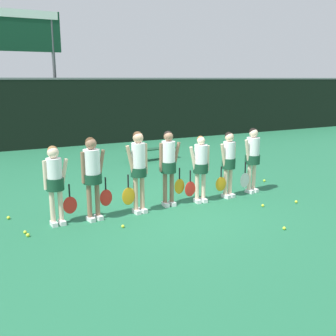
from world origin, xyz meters
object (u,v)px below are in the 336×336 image
object	(u,v)px
tennis_ball_2	(132,190)
tennis_ball_6	(25,232)
bench_courtside	(151,150)
player_6	(252,155)
player_2	(138,165)
scoreboard	(15,41)
tennis_ball_1	(263,205)
tennis_ball_0	(123,226)
player_3	(169,162)
player_0	(55,179)
tennis_ball_8	(28,235)
tennis_ball_9	(264,181)
player_5	(228,159)
tennis_ball_4	(8,218)
tennis_ball_7	(296,202)
player_1	(92,171)
tennis_ball_5	(284,228)
player_4	(200,164)

from	to	relation	value
tennis_ball_2	tennis_ball_6	bearing A→B (deg)	-148.71
bench_courtside	player_6	distance (m)	5.02
player_2	scoreboard	bearing A→B (deg)	90.11
tennis_ball_1	tennis_ball_2	xyz separation A→B (m)	(-2.23, 2.59, 0.00)
tennis_ball_0	tennis_ball_6	xyz separation A→B (m)	(-1.79, 0.56, -0.00)
bench_courtside	player_3	size ratio (longest dim) A/B	1.10
player_0	tennis_ball_8	xyz separation A→B (m)	(-0.64, -0.39, -0.93)
bench_courtside	player_0	distance (m)	6.73
tennis_ball_1	tennis_ball_9	bearing A→B (deg)	48.76
player_5	player_6	bearing A→B (deg)	-3.74
scoreboard	bench_courtside	size ratio (longest dim) A/B	2.95
tennis_ball_4	tennis_ball_7	bearing A→B (deg)	-17.17
player_3	player_6	size ratio (longest dim) A/B	1.04
player_1	tennis_ball_6	bearing A→B (deg)	173.91
player_1	player_5	xyz separation A→B (m)	(3.46, 0.06, -0.09)
bench_courtside	tennis_ball_5	world-z (taller)	bench_courtside
player_2	player_4	xyz separation A→B (m)	(1.61, 0.05, -0.15)
scoreboard	tennis_ball_9	world-z (taller)	scoreboard
tennis_ball_0	player_3	bearing A→B (deg)	30.25
tennis_ball_2	tennis_ball_8	bearing A→B (deg)	-145.93
player_5	tennis_ball_5	size ratio (longest dim) A/B	25.55
scoreboard	player_2	world-z (taller)	scoreboard
player_2	tennis_ball_9	world-z (taller)	player_2
tennis_ball_1	tennis_ball_9	xyz separation A→B (m)	(1.55, 1.77, 0.00)
tennis_ball_8	tennis_ball_2	bearing A→B (deg)	34.07
player_0	player_1	distance (m)	0.76
player_2	tennis_ball_1	size ratio (longest dim) A/B	27.66
bench_courtside	player_6	size ratio (longest dim) A/B	1.14
player_5	tennis_ball_1	xyz separation A→B (m)	(0.29, -1.01, -0.94)
player_5	tennis_ball_7	world-z (taller)	player_5
player_0	tennis_ball_8	world-z (taller)	player_0
tennis_ball_1	tennis_ball_8	world-z (taller)	tennis_ball_8
tennis_ball_9	player_5	bearing A→B (deg)	-157.50
player_4	tennis_ball_4	size ratio (longest dim) A/B	22.94
player_5	tennis_ball_0	world-z (taller)	player_5
tennis_ball_1	tennis_ball_0	bearing A→B (deg)	175.99
player_1	tennis_ball_0	xyz separation A→B (m)	(0.38, -0.71, -1.03)
tennis_ball_6	player_0	bearing A→B (deg)	17.35
player_5	tennis_ball_9	bearing A→B (deg)	12.19
bench_courtside	player_2	xyz separation A→B (m)	(-2.65, -5.11, 0.71)
scoreboard	player_4	world-z (taller)	scoreboard
tennis_ball_2	tennis_ball_9	distance (m)	3.87
player_5	tennis_ball_2	world-z (taller)	player_5
scoreboard	tennis_ball_8	distance (m)	11.71
tennis_ball_1	tennis_ball_8	distance (m)	5.18
player_0	tennis_ball_7	size ratio (longest dim) A/B	24.39
player_3	tennis_ball_5	world-z (taller)	player_3
bench_courtside	player_3	xyz separation A→B (m)	(-1.83, -4.96, 0.67)
player_3	bench_courtside	bearing A→B (deg)	72.92
player_5	tennis_ball_0	xyz separation A→B (m)	(-3.08, -0.77, -0.94)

